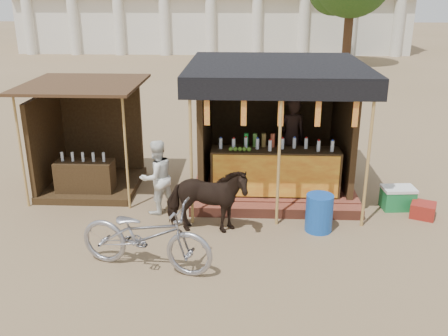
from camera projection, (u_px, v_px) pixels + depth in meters
name	position (u px, v px, depth m)	size (l,w,h in m)	color
ground	(220.00, 265.00, 8.07)	(120.00, 120.00, 0.00)	#846B4C
main_stall	(275.00, 144.00, 10.83)	(3.60, 3.61, 2.78)	brown
secondary_stall	(84.00, 151.00, 10.95)	(2.40, 2.40, 2.38)	#3A2915
cow	(206.00, 201.00, 8.95)	(0.68, 1.50, 1.27)	black
motorbike	(146.00, 235.00, 7.81)	(0.77, 2.21, 1.16)	#929199
bystander	(157.00, 177.00, 9.75)	(0.72, 0.56, 1.49)	white
blue_barrel	(319.00, 213.00, 9.12)	(0.50, 0.50, 0.70)	#164CAA
red_crate	(423.00, 210.00, 9.73)	(0.45, 0.42, 0.29)	maroon
cooler	(398.00, 198.00, 10.07)	(0.68, 0.50, 0.46)	#1B7A3C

